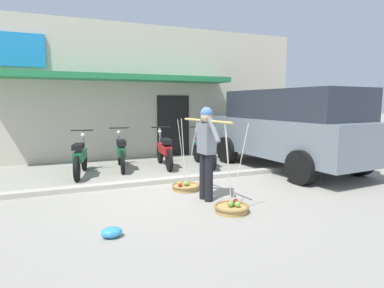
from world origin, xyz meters
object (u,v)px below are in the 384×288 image
Objects in this scene: fruit_basket_right_side at (186,186)px; plastic_litter_bag at (112,232)px; fruit_vendor at (206,147)px; fruit_basket_left_side at (232,207)px; motorcycle_nearest_shop at (80,157)px; parked_truck at (289,127)px; motorcycle_second_in_row at (121,152)px; motorcycle_third_in_row at (164,151)px; motorcycle_end_of_row at (204,150)px.

fruit_basket_right_side is 2.49m from plastic_litter_bag.
fruit_vendor is 1.17× the size of fruit_basket_left_side.
plastic_litter_bag is (0.15, -3.98, -0.38)m from motorcycle_nearest_shop.
motorcycle_second_in_row is at bearing 158.39° from parked_truck.
motorcycle_third_in_row is 3.41m from parked_truck.
motorcycle_end_of_row is at bearing 66.04° from fruit_vendor.
fruit_basket_right_side is 2.47m from motorcycle_third_in_row.
fruit_basket_left_side reaches higher than motorcycle_nearest_shop.
motorcycle_nearest_shop is 0.36× the size of parked_truck.
fruit_basket_right_side is (-0.22, 1.52, 0.00)m from fruit_basket_left_side.
fruit_vendor is 3.64m from parked_truck.
fruit_basket_left_side is 1.98m from plastic_litter_bag.
fruit_vendor is at bearing -113.96° from motorcycle_end_of_row.
parked_truck is (3.21, 1.71, 0.15)m from fruit_vendor.
motorcycle_end_of_row is at bearing -12.09° from motorcycle_second_in_row.
fruit_basket_left_side is at bearing -81.94° from fruit_vendor.
plastic_litter_bag is at bearing -151.01° from fruit_vendor.
parked_truck is at bearing -13.39° from motorcycle_nearest_shop.
motorcycle_third_in_row is 1.00× the size of motorcycle_end_of_row.
parked_truck reaches higher than fruit_basket_right_side.
motorcycle_end_of_row is (1.28, 2.88, -0.52)m from fruit_vendor.
fruit_basket_left_side is at bearing -81.94° from fruit_basket_right_side.
motorcycle_end_of_row is 0.37× the size of parked_truck.
motorcycle_second_in_row is 0.37× the size of parked_truck.
parked_truck reaches higher than plastic_litter_bag.
parked_truck is at bearing 28.12° from fruit_vendor.
fruit_vendor is 3.23m from motorcycle_third_in_row.
fruit_basket_left_side is 0.81× the size of motorcycle_nearest_shop.
fruit_vendor reaches higher than motorcycle_nearest_shop.
motorcycle_third_in_row is 6.50× the size of plastic_litter_bag.
fruit_vendor is at bearing -74.19° from motorcycle_second_in_row.
fruit_vendor is at bearing 28.99° from plastic_litter_bag.
fruit_basket_left_side is 0.29× the size of parked_truck.
motorcycle_nearest_shop is at bearing 124.10° from fruit_vendor.
fruit_vendor is at bearing -81.95° from fruit_basket_right_side.
fruit_basket_right_side is 5.18× the size of plastic_litter_bag.
motorcycle_second_in_row reaches higher than plastic_litter_bag.
motorcycle_third_in_row is at bearing 153.82° from parked_truck.
motorcycle_end_of_row is at bearing 72.15° from fruit_basket_left_side.
fruit_basket_left_side is at bearing -91.49° from motorcycle_third_in_row.
parked_truck is (2.99, -1.47, 0.68)m from motorcycle_third_in_row.
fruit_basket_right_side reaches higher than motorcycle_third_in_row.
fruit_vendor reaches higher than motorcycle_end_of_row.
motorcycle_third_in_row is 1.11m from motorcycle_end_of_row.
parked_truck is at bearing 16.05° from fruit_basket_right_side.
fruit_vendor reaches higher than fruit_basket_right_side.
fruit_vendor is at bearing -55.90° from motorcycle_nearest_shop.
fruit_basket_right_side is (-0.11, 0.76, -0.90)m from fruit_vendor.
motorcycle_second_in_row and motorcycle_end_of_row have the same top height.
plastic_litter_bag is at bearing -151.56° from parked_truck.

